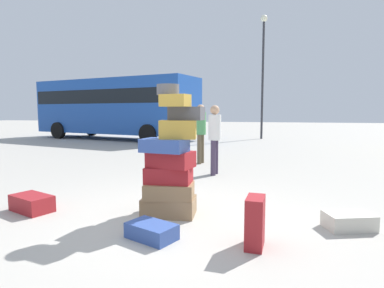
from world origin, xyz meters
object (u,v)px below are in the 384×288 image
at_px(suitcase_tower, 171,165).
at_px(parked_bus, 115,105).
at_px(person_bearded_onlooker, 201,128).
at_px(person_tourist_with_camera, 215,133).
at_px(suitcase_navy_foreground_near, 152,231).
at_px(lamp_post, 263,60).
at_px(suitcase_maroon_behind_tower, 255,222).
at_px(suitcase_maroon_white_trunk, 32,203).
at_px(suitcase_cream_upright_blue, 349,221).

xyz_separation_m(suitcase_tower, parked_bus, (-6.55, 11.50, 1.10)).
relative_size(person_bearded_onlooker, person_tourist_with_camera, 1.03).
bearing_deg(person_tourist_with_camera, suitcase_navy_foreground_near, 5.66).
height_order(person_bearded_onlooker, lamp_post, lamp_post).
bearing_deg(suitcase_tower, suitcase_maroon_behind_tower, -34.35).
relative_size(suitcase_maroon_white_trunk, parked_bus, 0.07).
bearing_deg(person_bearded_onlooker, suitcase_tower, 15.98).
distance_m(suitcase_cream_upright_blue, suitcase_maroon_behind_tower, 1.44).
height_order(person_bearded_onlooker, person_tourist_with_camera, person_bearded_onlooker).
bearing_deg(suitcase_tower, lamp_post, 85.12).
xyz_separation_m(suitcase_maroon_white_trunk, lamp_post, (3.26, 13.67, 4.11)).
bearing_deg(suitcase_maroon_behind_tower, suitcase_maroon_white_trunk, 175.17).
bearing_deg(suitcase_maroon_white_trunk, lamp_post, 97.84).
distance_m(suitcase_navy_foreground_near, lamp_post, 14.89).
distance_m(person_bearded_onlooker, person_tourist_with_camera, 1.64).
distance_m(suitcase_navy_foreground_near, person_bearded_onlooker, 5.57).
xyz_separation_m(parked_bus, lamp_post, (7.70, 1.89, 2.40)).
bearing_deg(suitcase_navy_foreground_near, person_bearded_onlooker, 118.61).
bearing_deg(parked_bus, lamp_post, 27.74).
xyz_separation_m(suitcase_cream_upright_blue, person_tourist_with_camera, (-2.23, 3.09, 0.88)).
bearing_deg(suitcase_cream_upright_blue, parked_bus, 109.52).
bearing_deg(lamp_post, suitcase_tower, -94.88).
bearing_deg(suitcase_navy_foreground_near, lamp_post, 108.86).
xyz_separation_m(suitcase_tower, lamp_post, (1.14, 13.39, 3.49)).
bearing_deg(suitcase_navy_foreground_near, suitcase_tower, 114.39).
bearing_deg(person_bearded_onlooker, parked_bus, -128.70).
bearing_deg(lamp_post, suitcase_cream_upright_blue, -84.72).
bearing_deg(parked_bus, suitcase_maroon_behind_tower, -43.81).
bearing_deg(suitcase_navy_foreground_near, suitcase_maroon_white_trunk, -171.98).
bearing_deg(suitcase_navy_foreground_near, person_tourist_with_camera, 111.39).
relative_size(suitcase_maroon_white_trunk, person_bearded_onlooker, 0.39).
bearing_deg(suitcase_maroon_white_trunk, suitcase_navy_foreground_near, 5.88).
height_order(suitcase_tower, lamp_post, lamp_post).
xyz_separation_m(person_bearded_onlooker, lamp_post, (1.63, 8.79, 3.22)).
height_order(suitcase_maroon_white_trunk, suitcase_maroon_behind_tower, suitcase_maroon_behind_tower).
relative_size(suitcase_cream_upright_blue, suitcase_maroon_behind_tower, 1.03).
xyz_separation_m(suitcase_navy_foreground_near, parked_bus, (-6.57, 12.37, 1.74)).
height_order(suitcase_maroon_behind_tower, parked_bus, parked_bus).
distance_m(parked_bus, lamp_post, 8.28).
xyz_separation_m(suitcase_navy_foreground_near, lamp_post, (1.13, 14.26, 4.14)).
xyz_separation_m(suitcase_cream_upright_blue, parked_bus, (-8.94, 11.51, 1.73)).
relative_size(person_bearded_onlooker, parked_bus, 0.18).
height_order(suitcase_cream_upright_blue, person_tourist_with_camera, person_tourist_with_camera).
distance_m(suitcase_maroon_behind_tower, lamp_post, 14.76).
xyz_separation_m(suitcase_navy_foreground_near, person_bearded_onlooker, (-0.50, 5.47, 0.92)).
xyz_separation_m(suitcase_cream_upright_blue, lamp_post, (-1.24, 13.40, 4.13)).
relative_size(person_tourist_with_camera, lamp_post, 0.25).
bearing_deg(suitcase_maroon_behind_tower, suitcase_navy_foreground_near, -173.69).
bearing_deg(suitcase_tower, suitcase_cream_upright_blue, -0.17).
xyz_separation_m(person_bearded_onlooker, person_tourist_with_camera, (0.64, -1.52, -0.03)).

